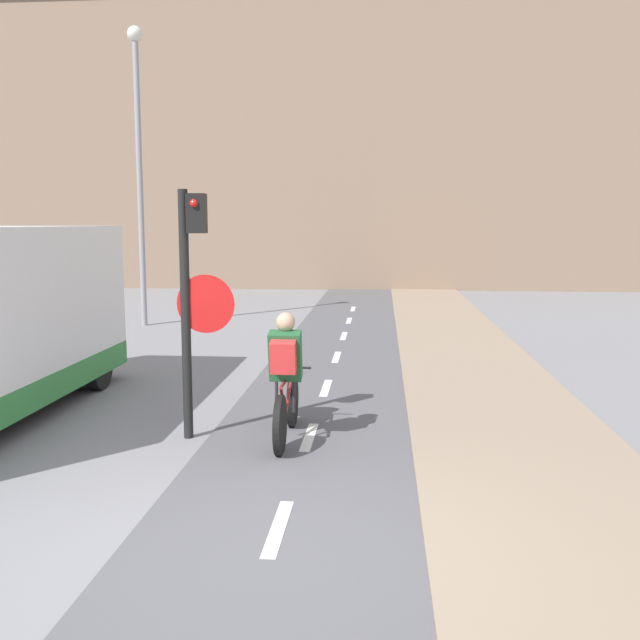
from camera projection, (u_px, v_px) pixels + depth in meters
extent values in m
plane|color=gray|center=(269.00, 559.00, 5.33)|extent=(120.00, 120.00, 0.00)
cube|color=#56565B|center=(269.00, 557.00, 5.32)|extent=(2.35, 60.00, 0.02)
cube|color=white|center=(278.00, 528.00, 5.82)|extent=(0.12, 1.10, 0.00)
cube|color=white|center=(309.00, 437.00, 8.28)|extent=(0.12, 1.10, 0.00)
cube|color=white|center=(326.00, 388.00, 10.75)|extent=(0.12, 1.10, 0.00)
cube|color=white|center=(337.00, 357.00, 13.22)|extent=(0.12, 1.10, 0.00)
cube|color=white|center=(344.00, 336.00, 15.69)|extent=(0.12, 1.10, 0.00)
cube|color=white|center=(349.00, 321.00, 18.16)|extent=(0.12, 1.10, 0.00)
cube|color=white|center=(353.00, 309.00, 20.62)|extent=(0.12, 1.10, 0.00)
cube|color=gray|center=(595.00, 569.00, 5.12)|extent=(2.40, 60.00, 0.05)
cube|color=#89705B|center=(363.00, 151.00, 28.42)|extent=(60.00, 5.00, 10.71)
cube|color=#473D38|center=(364.00, 3.00, 27.66)|extent=(60.00, 5.20, 0.50)
cylinder|color=black|center=(186.00, 316.00, 8.14)|extent=(0.11, 0.11, 2.87)
cube|color=black|center=(197.00, 213.00, 7.97)|extent=(0.20, 0.20, 0.44)
sphere|color=red|center=(194.00, 203.00, 7.85)|extent=(0.09, 0.09, 0.09)
cone|color=red|center=(205.00, 304.00, 8.10)|extent=(0.67, 0.01, 0.67)
cone|color=silver|center=(206.00, 304.00, 8.10)|extent=(0.60, 0.02, 0.60)
cylinder|color=gray|center=(140.00, 186.00, 17.04)|extent=(0.14, 0.14, 6.75)
sphere|color=silver|center=(135.00, 34.00, 16.57)|extent=(0.36, 0.36, 0.36)
cylinder|color=black|center=(280.00, 425.00, 7.67)|extent=(0.07, 0.66, 0.66)
cylinder|color=black|center=(293.00, 400.00, 8.75)|extent=(0.07, 0.66, 0.66)
cylinder|color=maroon|center=(289.00, 393.00, 8.39)|extent=(0.04, 0.69, 0.41)
cylinder|color=maroon|center=(283.00, 402.00, 7.89)|extent=(0.04, 0.36, 0.43)
cylinder|color=maroon|center=(287.00, 379.00, 8.20)|extent=(0.04, 1.01, 0.07)
cylinder|color=maroon|center=(283.00, 421.00, 7.88)|extent=(0.04, 0.42, 0.05)
cylinder|color=black|center=(292.00, 368.00, 8.69)|extent=(0.46, 0.03, 0.03)
cube|color=#235B33|center=(285.00, 356.00, 8.04)|extent=(0.36, 0.31, 0.59)
sphere|color=tan|center=(286.00, 322.00, 8.03)|extent=(0.22, 0.22, 0.22)
cylinder|color=#232328|center=(276.00, 394.00, 8.07)|extent=(0.04, 0.07, 0.41)
cylinder|color=#232328|center=(294.00, 394.00, 8.06)|extent=(0.04, 0.07, 0.41)
cube|color=red|center=(283.00, 357.00, 7.86)|extent=(0.28, 0.23, 0.39)
cube|color=black|center=(64.00, 271.00, 11.47)|extent=(1.75, 0.04, 0.70)
cylinder|color=black|center=(98.00, 367.00, 10.69)|extent=(0.18, 0.70, 0.70)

